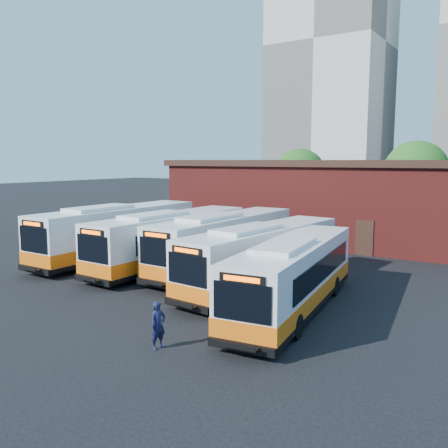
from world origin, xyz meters
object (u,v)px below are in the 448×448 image
Objects in this scene: bus_farwest at (118,234)px; bus_west at (171,242)px; bus_midwest at (225,244)px; bus_mideast at (263,258)px; transit_worker at (158,325)px; bus_east at (294,278)px.

bus_farwest is 4.47m from bus_west.
bus_west is 1.01× the size of bus_midwest.
transit_worker is at bearing -79.96° from bus_mideast.
bus_mideast is at bearing -5.06° from bus_farwest.
bus_west is at bearing 48.15° from transit_worker.
bus_midwest is 4.26m from bus_mideast.
bus_midwest is 1.03× the size of bus_mideast.
bus_west reaches higher than bus_mideast.
bus_west reaches higher than transit_worker.
bus_west is 10.38m from bus_east.
bus_midwest is (3.09, 1.17, -0.01)m from bus_west.
bus_farwest is at bearing 179.74° from bus_mideast.
bus_farwest is 11.30m from bus_mideast.
bus_mideast is 1.02× the size of bus_east.
bus_mideast is 3.97m from bus_east.
bus_farwest reaches higher than bus_west.
bus_west is (4.47, 0.00, -0.07)m from bus_farwest.
bus_midwest is at bearing 136.72° from bus_east.
bus_west is 7.59× the size of transit_worker.
bus_farwest is at bearing 61.17° from transit_worker.
bus_east is 6.69m from transit_worker.
bus_west is at bearing -0.36° from bus_farwest.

